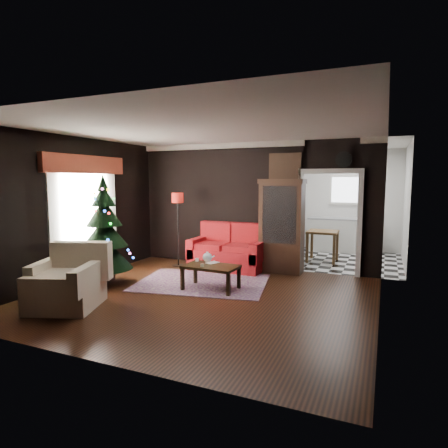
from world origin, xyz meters
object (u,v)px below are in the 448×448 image
at_px(loveseat, 228,247).
at_px(wall_clock, 344,159).
at_px(christmas_tree, 105,229).
at_px(coffee_table, 211,277).
at_px(curio_cabinet, 282,228).
at_px(teapot, 207,257).
at_px(armchair, 65,278).
at_px(floor_lamp, 178,230).
at_px(kitchen_table, 322,246).

distance_m(loveseat, wall_clock, 3.04).
xyz_separation_m(christmas_tree, coffee_table, (1.99, 0.44, -0.82)).
bearing_deg(curio_cabinet, teapot, -122.35).
height_order(curio_cabinet, christmas_tree, christmas_tree).
height_order(christmas_tree, teapot, christmas_tree).
relative_size(loveseat, armchair, 1.66).
bearing_deg(floor_lamp, armchair, -92.47).
xyz_separation_m(teapot, kitchen_table, (1.65, 3.01, -0.17)).
distance_m(curio_cabinet, wall_clock, 1.88).
distance_m(floor_lamp, christmas_tree, 1.98).
relative_size(teapot, wall_clock, 0.62).
bearing_deg(wall_clock, floor_lamp, -171.52).
relative_size(loveseat, curio_cabinet, 0.89).
xyz_separation_m(coffee_table, teapot, (-0.18, 0.23, 0.31)).
relative_size(armchair, coffee_table, 1.06).
xyz_separation_m(curio_cabinet, armchair, (-2.48, -3.56, -0.49)).
relative_size(coffee_table, kitchen_table, 1.29).
xyz_separation_m(armchair, kitchen_table, (3.13, 4.99, -0.08)).
height_order(curio_cabinet, floor_lamp, curio_cabinet).
bearing_deg(curio_cabinet, floor_lamp, -171.55).
xyz_separation_m(armchair, wall_clock, (3.68, 3.74, 1.92)).
height_order(floor_lamp, christmas_tree, christmas_tree).
distance_m(christmas_tree, teapot, 2.00).
bearing_deg(coffee_table, armchair, -133.53).
bearing_deg(kitchen_table, christmas_tree, -133.19).
bearing_deg(armchair, christmas_tree, 84.03).
xyz_separation_m(floor_lamp, coffee_table, (1.52, -1.46, -0.60)).
distance_m(floor_lamp, wall_clock, 3.90).
height_order(floor_lamp, wall_clock, wall_clock).
relative_size(christmas_tree, armchair, 1.87).
bearing_deg(coffee_table, christmas_tree, -167.42).
relative_size(curio_cabinet, wall_clock, 5.94).
bearing_deg(coffee_table, curio_cabinet, 65.69).
height_order(armchair, kitchen_table, armchair).
relative_size(curio_cabinet, teapot, 9.53).
bearing_deg(wall_clock, coffee_table, -135.40).
xyz_separation_m(curio_cabinet, christmas_tree, (-2.81, -2.25, 0.10)).
xyz_separation_m(armchair, coffee_table, (1.66, 1.75, -0.23)).
bearing_deg(curio_cabinet, wall_clock, 8.53).
relative_size(armchair, kitchen_table, 1.37).
relative_size(floor_lamp, christmas_tree, 0.89).
xyz_separation_m(floor_lamp, christmas_tree, (-0.47, -1.91, 0.22)).
xyz_separation_m(christmas_tree, teapot, (1.81, 0.68, -0.51)).
bearing_deg(christmas_tree, floor_lamp, 76.17).
height_order(curio_cabinet, armchair, curio_cabinet).
relative_size(floor_lamp, wall_clock, 5.32).
bearing_deg(coffee_table, loveseat, 101.82).
bearing_deg(floor_lamp, teapot, -42.55).
height_order(loveseat, wall_clock, wall_clock).
relative_size(armchair, teapot, 5.15).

